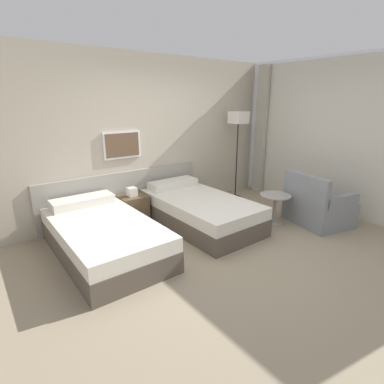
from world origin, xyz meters
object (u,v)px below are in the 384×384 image
(armchair, at_px, (317,208))
(side_table, at_px, (275,203))
(bed_near_window, at_px, (199,210))
(floor_lamp, at_px, (238,123))
(bed_near_door, at_px, (104,236))
(nightstand, at_px, (133,208))

(armchair, bearing_deg, side_table, 64.85)
(bed_near_window, xyz_separation_m, floor_lamp, (1.49, 0.64, 1.29))
(floor_lamp, height_order, side_table, floor_lamp)
(bed_near_door, xyz_separation_m, side_table, (2.62, -0.72, 0.11))
(floor_lamp, bearing_deg, bed_near_window, -156.73)
(bed_near_door, xyz_separation_m, nightstand, (0.80, 0.75, -0.00))
(nightstand, bearing_deg, side_table, -39.07)
(bed_near_door, height_order, bed_near_window, same)
(bed_near_window, bearing_deg, floor_lamp, 23.27)
(nightstand, relative_size, floor_lamp, 0.34)
(floor_lamp, distance_m, armchair, 2.19)
(nightstand, height_order, armchair, armchair)
(bed_near_window, height_order, nightstand, nightstand)
(nightstand, distance_m, side_table, 2.34)
(bed_near_door, height_order, armchair, armchair)
(nightstand, bearing_deg, floor_lamp, -2.80)
(bed_near_door, bearing_deg, armchair, -19.97)
(side_table, distance_m, armchair, 0.70)
(nightstand, xyz_separation_m, armchair, (2.37, -1.91, 0.04))
(nightstand, distance_m, armchair, 3.04)
(floor_lamp, bearing_deg, armchair, -87.71)
(bed_near_window, bearing_deg, side_table, -35.50)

